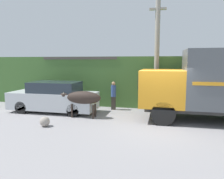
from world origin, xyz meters
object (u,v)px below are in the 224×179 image
Objects in this scene: parked_suv at (54,97)px; roadside_rock at (45,122)px; pedestrian_on_hill at (113,94)px; utility_pole at (157,52)px; cargo_truck at (220,83)px; brown_cow at (83,98)px.

roadside_rock is (0.91, -2.55, -0.59)m from parked_suv.
parked_suv is at bearing 20.96° from pedestrian_on_hill.
utility_pole is at bearing -175.03° from pedestrian_on_hill.
brown_cow is (-6.34, -0.55, -0.82)m from cargo_truck.
parked_suv is 3.32m from pedestrian_on_hill.
brown_cow is 0.34× the size of utility_pole.
parked_suv reaches higher than brown_cow.
brown_cow is at bearing -16.78° from parked_suv.
roadside_rock is (-7.37, -2.38, -1.58)m from cargo_truck.
cargo_truck is 1.39× the size of parked_suv.
utility_pole reaches higher than parked_suv.
parked_suv is 2.94× the size of pedestrian_on_hill.
pedestrian_on_hill is at bearing 60.84° from roadside_rock.
parked_suv is at bearing -163.61° from utility_pole.
roadside_rock is at bearing -66.98° from parked_suv.
brown_cow reaches higher than roadside_rock.
utility_pole reaches higher than pedestrian_on_hill.
utility_pole is (3.48, 2.31, 2.27)m from brown_cow.
pedestrian_on_hill is 3.34m from utility_pole.
brown_cow is 2.31m from pedestrian_on_hill.
roadside_rock is (-2.15, -3.85, -0.69)m from pedestrian_on_hill.
roadside_rock is at bearing -128.89° from brown_cow.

